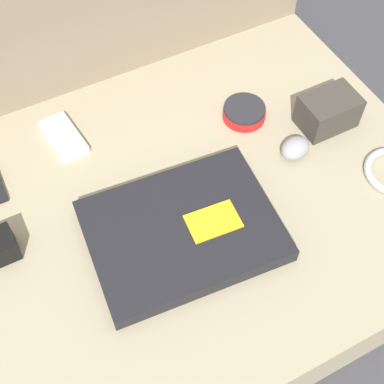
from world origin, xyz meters
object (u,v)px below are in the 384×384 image
(camera_pouch, at_px, (328,111))
(charger_brick, at_px, (1,246))
(laptop, at_px, (183,231))
(speaker_puck, at_px, (244,112))
(computer_mouse, at_px, (294,147))
(phone_silver, at_px, (63,137))

(camera_pouch, xyz_separation_m, charger_brick, (-0.67, 0.01, -0.01))
(laptop, relative_size, speaker_puck, 3.91)
(charger_brick, bearing_deg, laptop, -21.18)
(laptop, height_order, charger_brick, charger_brick)
(laptop, height_order, camera_pouch, camera_pouch)
(computer_mouse, height_order, phone_silver, computer_mouse)
(computer_mouse, relative_size, speaker_puck, 0.82)
(phone_silver, bearing_deg, computer_mouse, -38.22)
(phone_silver, bearing_deg, charger_brick, -138.84)
(phone_silver, distance_m, camera_pouch, 0.53)
(laptop, height_order, speaker_puck, laptop)
(speaker_puck, relative_size, phone_silver, 0.73)
(laptop, height_order, computer_mouse, computer_mouse)
(phone_silver, xyz_separation_m, camera_pouch, (0.49, -0.21, 0.03))
(laptop, bearing_deg, computer_mouse, 18.23)
(speaker_puck, distance_m, phone_silver, 0.37)
(computer_mouse, relative_size, charger_brick, 1.34)
(computer_mouse, bearing_deg, charger_brick, 161.21)
(laptop, bearing_deg, phone_silver, 114.82)
(phone_silver, relative_size, charger_brick, 2.26)
(camera_pouch, relative_size, charger_brick, 2.07)
(computer_mouse, xyz_separation_m, phone_silver, (-0.39, 0.24, -0.01))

